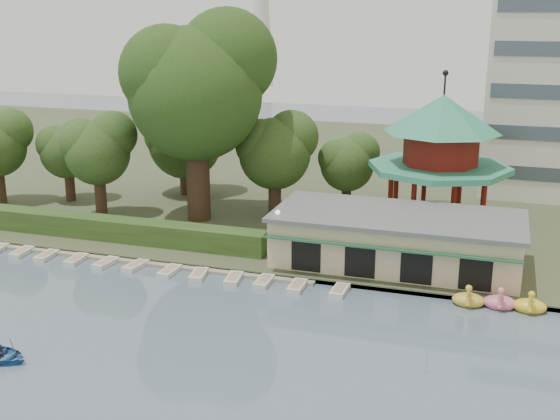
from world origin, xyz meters
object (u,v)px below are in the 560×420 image
at_px(boathouse, 397,238).
at_px(big_tree, 198,82).
at_px(pavilion, 441,149).
at_px(dock, 109,257).

relative_size(boathouse, big_tree, 0.99).
xyz_separation_m(boathouse, pavilion, (2.00, 10.03, 5.11)).
bearing_deg(dock, big_tree, 73.96).
relative_size(dock, pavilion, 2.52).
relative_size(dock, big_tree, 1.80).
bearing_deg(big_tree, pavilion, 10.36).
bearing_deg(pavilion, boathouse, -101.28).
distance_m(dock, boathouse, 22.62).
bearing_deg(dock, boathouse, 12.24).
bearing_deg(pavilion, big_tree, -169.64).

